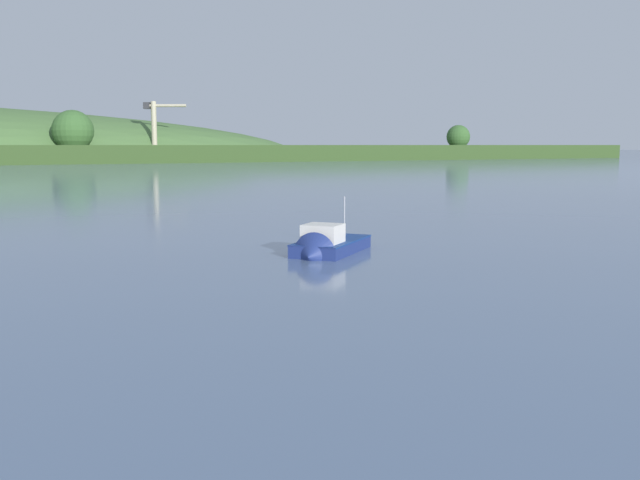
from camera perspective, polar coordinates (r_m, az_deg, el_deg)
dockside_crane at (r=251.07m, az=-13.05°, el=8.40°), size 13.08×9.18×20.22m
fishing_boat_moored at (r=36.55m, az=0.53°, el=-0.62°), size 6.16×5.54×3.75m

